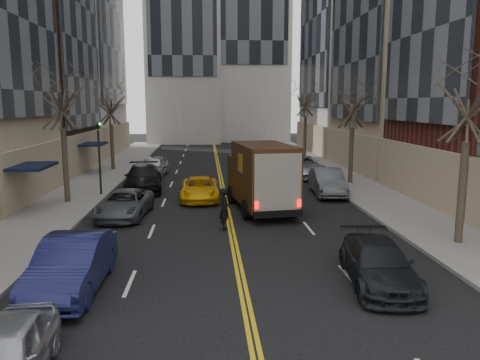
{
  "coord_description": "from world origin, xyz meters",
  "views": [
    {
      "loc": [
        -1.07,
        -6.1,
        5.57
      ],
      "look_at": [
        0.41,
        14.23,
        2.2
      ],
      "focal_mm": 35.0,
      "sensor_mm": 36.0,
      "label": 1
    }
  ],
  "objects_px": {
    "ups_truck": "(261,177)",
    "pedestrian": "(225,209)",
    "taxi": "(200,189)",
    "observer_sedan": "(378,264)"
  },
  "relations": [
    {
      "from": "taxi",
      "to": "pedestrian",
      "type": "relative_size",
      "value": 2.48
    },
    {
      "from": "observer_sedan",
      "to": "pedestrian",
      "type": "height_order",
      "value": "pedestrian"
    },
    {
      "from": "ups_truck",
      "to": "observer_sedan",
      "type": "bearing_deg",
      "value": -84.3
    },
    {
      "from": "observer_sedan",
      "to": "pedestrian",
      "type": "xyz_separation_m",
      "value": [
        -4.49,
        6.66,
        0.27
      ]
    },
    {
      "from": "ups_truck",
      "to": "taxi",
      "type": "bearing_deg",
      "value": 129.57
    },
    {
      "from": "observer_sedan",
      "to": "taxi",
      "type": "relative_size",
      "value": 1.03
    },
    {
      "from": "ups_truck",
      "to": "pedestrian",
      "type": "distance_m",
      "value": 4.21
    },
    {
      "from": "pedestrian",
      "to": "ups_truck",
      "type": "bearing_deg",
      "value": -28.52
    },
    {
      "from": "taxi",
      "to": "pedestrian",
      "type": "height_order",
      "value": "pedestrian"
    },
    {
      "from": "pedestrian",
      "to": "observer_sedan",
      "type": "bearing_deg",
      "value": -144.81
    }
  ]
}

